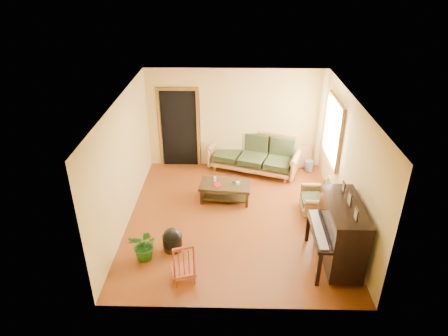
{
  "coord_description": "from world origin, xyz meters",
  "views": [
    {
      "loc": [
        -0.07,
        -7.08,
        4.96
      ],
      "look_at": [
        -0.24,
        0.2,
        1.1
      ],
      "focal_mm": 32.0,
      "sensor_mm": 36.0,
      "label": 1
    }
  ],
  "objects_px": {
    "ceramic_crock": "(309,166)",
    "footstool": "(173,242)",
    "potted_plant": "(145,245)",
    "armchair": "(316,197)",
    "red_chair": "(182,261)",
    "coffee_table": "(225,192)",
    "piano": "(341,234)",
    "sofa": "(253,154)"
  },
  "relations": [
    {
      "from": "armchair",
      "to": "piano",
      "type": "relative_size",
      "value": 0.53
    },
    {
      "from": "armchair",
      "to": "potted_plant",
      "type": "distance_m",
      "value": 3.77
    },
    {
      "from": "coffee_table",
      "to": "armchair",
      "type": "relative_size",
      "value": 1.55
    },
    {
      "from": "footstool",
      "to": "potted_plant",
      "type": "xyz_separation_m",
      "value": [
        -0.46,
        -0.28,
        0.13
      ]
    },
    {
      "from": "piano",
      "to": "footstool",
      "type": "bearing_deg",
      "value": 175.39
    },
    {
      "from": "sofa",
      "to": "ceramic_crock",
      "type": "distance_m",
      "value": 1.51
    },
    {
      "from": "footstool",
      "to": "sofa",
      "type": "bearing_deg",
      "value": 62.71
    },
    {
      "from": "ceramic_crock",
      "to": "armchair",
      "type": "bearing_deg",
      "value": -95.84
    },
    {
      "from": "piano",
      "to": "potted_plant",
      "type": "bearing_deg",
      "value": -179.38
    },
    {
      "from": "red_chair",
      "to": "piano",
      "type": "bearing_deg",
      "value": -7.46
    },
    {
      "from": "sofa",
      "to": "piano",
      "type": "xyz_separation_m",
      "value": [
        1.39,
        -3.5,
        0.14
      ]
    },
    {
      "from": "coffee_table",
      "to": "ceramic_crock",
      "type": "bearing_deg",
      "value": 34.19
    },
    {
      "from": "red_chair",
      "to": "coffee_table",
      "type": "bearing_deg",
      "value": 57.3
    },
    {
      "from": "piano",
      "to": "ceramic_crock",
      "type": "height_order",
      "value": "piano"
    },
    {
      "from": "footstool",
      "to": "red_chair",
      "type": "relative_size",
      "value": 0.45
    },
    {
      "from": "coffee_table",
      "to": "armchair",
      "type": "distance_m",
      "value": 2.02
    },
    {
      "from": "coffee_table",
      "to": "sofa",
      "type": "bearing_deg",
      "value": 64.13
    },
    {
      "from": "piano",
      "to": "armchair",
      "type": "bearing_deg",
      "value": 94.8
    },
    {
      "from": "sofa",
      "to": "ceramic_crock",
      "type": "bearing_deg",
      "value": 20.97
    },
    {
      "from": "sofa",
      "to": "armchair",
      "type": "height_order",
      "value": "sofa"
    },
    {
      "from": "armchair",
      "to": "piano",
      "type": "distance_m",
      "value": 1.68
    },
    {
      "from": "footstool",
      "to": "red_chair",
      "type": "distance_m",
      "value": 0.88
    },
    {
      "from": "footstool",
      "to": "potted_plant",
      "type": "relative_size",
      "value": 0.61
    },
    {
      "from": "armchair",
      "to": "footstool",
      "type": "bearing_deg",
      "value": -153.2
    },
    {
      "from": "sofa",
      "to": "red_chair",
      "type": "bearing_deg",
      "value": -89.7
    },
    {
      "from": "coffee_table",
      "to": "ceramic_crock",
      "type": "xyz_separation_m",
      "value": [
        2.16,
        1.47,
        -0.07
      ]
    },
    {
      "from": "sofa",
      "to": "footstool",
      "type": "distance_m",
      "value": 3.63
    },
    {
      "from": "red_chair",
      "to": "armchair",
      "type": "bearing_deg",
      "value": 21.32
    },
    {
      "from": "coffee_table",
      "to": "footstool",
      "type": "distance_m",
      "value": 2.04
    },
    {
      "from": "red_chair",
      "to": "potted_plant",
      "type": "distance_m",
      "value": 0.92
    },
    {
      "from": "potted_plant",
      "to": "sofa",
      "type": "bearing_deg",
      "value": 58.77
    },
    {
      "from": "armchair",
      "to": "potted_plant",
      "type": "bearing_deg",
      "value": -152.31
    },
    {
      "from": "footstool",
      "to": "coffee_table",
      "type": "bearing_deg",
      "value": 61.6
    },
    {
      "from": "sofa",
      "to": "piano",
      "type": "relative_size",
      "value": 1.61
    },
    {
      "from": "armchair",
      "to": "red_chair",
      "type": "relative_size",
      "value": 0.9
    },
    {
      "from": "potted_plant",
      "to": "piano",
      "type": "bearing_deg",
      "value": -0.14
    },
    {
      "from": "piano",
      "to": "red_chair",
      "type": "distance_m",
      "value": 2.82
    },
    {
      "from": "coffee_table",
      "to": "footstool",
      "type": "height_order",
      "value": "coffee_table"
    },
    {
      "from": "piano",
      "to": "potted_plant",
      "type": "xyz_separation_m",
      "value": [
        -3.51,
        0.01,
        -0.32
      ]
    },
    {
      "from": "potted_plant",
      "to": "armchair",
      "type": "bearing_deg",
      "value": 25.85
    },
    {
      "from": "footstool",
      "to": "ceramic_crock",
      "type": "distance_m",
      "value": 4.52
    },
    {
      "from": "ceramic_crock",
      "to": "footstool",
      "type": "bearing_deg",
      "value": -133.83
    }
  ]
}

